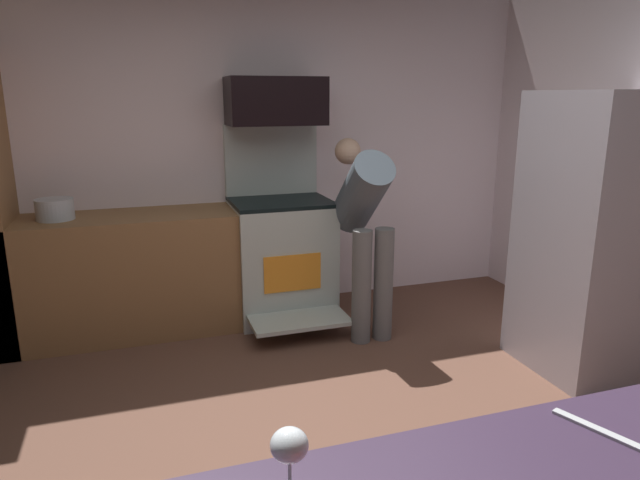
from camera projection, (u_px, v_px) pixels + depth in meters
name	position (u px, v px, depth m)	size (l,w,h in m)	color
ground_plane	(326.00, 466.00, 2.74)	(5.20, 4.80, 0.02)	brown
wall_back	(233.00, 152.00, 4.57)	(5.20, 0.12, 2.60)	silver
lower_cabinet_run	(125.00, 275.00, 4.17)	(2.40, 0.60, 0.90)	brown
oven_range	(281.00, 254.00, 4.51)	(0.76, 1.01, 1.52)	#B5C1B8
microwave	(276.00, 101.00, 4.30)	(0.74, 0.38, 0.36)	black
refrigerator	(604.00, 234.00, 3.57)	(0.87, 0.76, 1.77)	#B6B0BD
person_cook	(364.00, 220.00, 4.10)	(0.31, 0.73, 1.43)	slate
wine_glass_near	(289.00, 448.00, 1.16)	(0.08, 0.08, 0.18)	silver
knife_chef	(609.00, 434.00, 1.43)	(0.29, 0.02, 0.01)	#B7BABF
stock_pot	(55.00, 209.00, 3.91)	(0.25, 0.25, 0.15)	#B6BDC5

